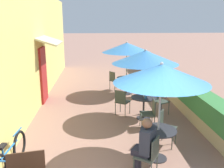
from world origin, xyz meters
TOP-DOWN VIEW (x-y plane):
  - cafe_facade_wall at (-2.54, 6.56)m, footprint 0.98×13.38m
  - planter_hedge at (2.75, 6.59)m, footprint 0.60×12.38m
  - patio_table_near at (0.97, 1.52)m, footprint 0.81×0.81m
  - patio_umbrella_near at (0.97, 1.52)m, footprint 2.03×2.03m
  - cafe_chair_near_left at (0.63, 0.85)m, footprint 0.55×0.55m
  - seated_patron_near_left at (0.53, 0.92)m, footprint 0.51×0.49m
  - cafe_chair_near_right at (1.30, 2.19)m, footprint 0.55×0.55m
  - patio_table_mid at (1.12, 3.94)m, footprint 0.81×0.81m
  - patio_umbrella_mid at (1.12, 3.94)m, footprint 2.03×2.03m
  - cafe_chair_mid_left at (1.74, 4.34)m, footprint 0.54×0.54m
  - cafe_chair_mid_right at (0.45, 4.28)m, footprint 0.55×0.55m
  - cafe_chair_mid_back at (1.15, 3.19)m, footprint 0.42×0.42m
  - coffee_cup_mid at (1.13, 3.77)m, footprint 0.07×0.07m
  - patio_table_far at (0.92, 6.74)m, footprint 0.81×0.81m
  - patio_umbrella_far at (0.92, 6.74)m, footprint 2.03×2.03m
  - cafe_chair_far_left at (0.44, 7.32)m, footprint 0.55×0.55m
  - cafe_chair_far_right at (1.39, 6.17)m, footprint 0.55×0.55m
  - coffee_cup_far at (0.79, 6.69)m, footprint 0.07×0.07m
  - bicycle_leaning at (-2.20, 1.24)m, footprint 0.21×1.69m

SIDE VIEW (x-z plane):
  - bicycle_leaning at x=-2.20m, z-range -0.03..0.73m
  - cafe_chair_near_left at x=0.63m, z-range 0.08..0.95m
  - cafe_chair_near_right at x=1.30m, z-range 0.08..0.95m
  - cafe_chair_mid_left at x=1.74m, z-range 0.08..0.95m
  - cafe_chair_mid_right at x=0.45m, z-range 0.08..0.95m
  - cafe_chair_mid_back at x=1.15m, z-range 0.08..0.95m
  - cafe_chair_far_left at x=0.44m, z-range 0.08..0.95m
  - cafe_chair_far_right at x=1.39m, z-range 0.08..0.95m
  - patio_table_near at x=0.97m, z-range 0.17..0.89m
  - patio_table_mid at x=1.12m, z-range 0.17..0.89m
  - patio_table_far at x=0.92m, z-range 0.17..0.89m
  - planter_hedge at x=2.75m, z-range 0.03..1.04m
  - seated_patron_near_left at x=0.53m, z-range 0.06..1.31m
  - coffee_cup_mid at x=1.13m, z-range 0.72..0.81m
  - coffee_cup_far at x=0.79m, z-range 0.72..0.81m
  - patio_umbrella_near at x=0.97m, z-range 0.87..3.11m
  - patio_umbrella_mid at x=1.12m, z-range 0.87..3.11m
  - patio_umbrella_far at x=0.92m, z-range 0.87..3.11m
  - cafe_facade_wall at x=-2.54m, z-range -0.01..4.19m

